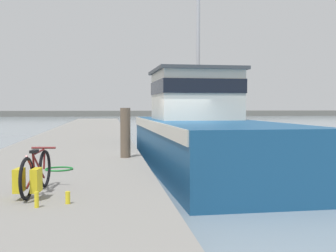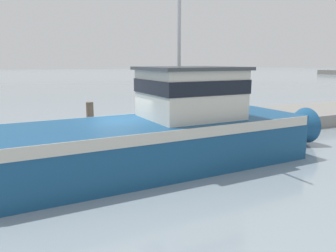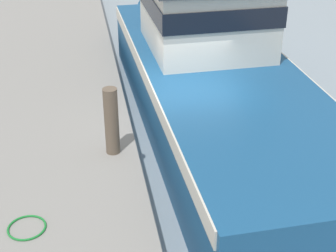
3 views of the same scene
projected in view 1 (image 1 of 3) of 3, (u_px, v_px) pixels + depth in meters
ground_plane at (177, 175)px, 13.75m from camera, size 320.00×320.00×0.00m
dock_pier at (64, 166)px, 13.23m from camera, size 4.83×80.00×0.73m
far_shoreline at (244, 113)px, 101.39m from camera, size 180.00×5.00×1.27m
fishing_boat_main at (200, 132)px, 15.20m from camera, size 4.01×13.78×8.54m
bicycle_touring at (34, 175)px, 7.19m from camera, size 0.55×1.80×0.77m
mooring_post at (125, 133)px, 12.50m from camera, size 0.30×0.30×1.48m
hose_coil at (59, 169)px, 10.11m from camera, size 0.66×0.66×0.04m
water_bottle_on_curb at (37, 200)px, 6.32m from camera, size 0.07×0.07×0.24m
water_bottle_by_bike at (68, 198)px, 6.56m from camera, size 0.08×0.08×0.20m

